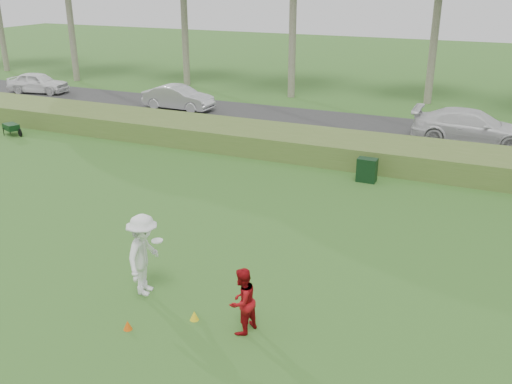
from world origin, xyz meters
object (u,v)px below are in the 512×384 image
at_px(player_red, 242,301).
at_px(car_mid, 178,98).
at_px(utility_cabinet, 367,170).
at_px(player_white, 144,255).
at_px(cone_orange, 128,325).
at_px(car_right, 472,127).
at_px(car_left, 38,83).
at_px(cone_yellow, 194,315).

relative_size(player_red, car_mid, 0.37).
distance_m(player_red, utility_cabinet, 10.38).
bearing_deg(player_white, car_mid, 18.19).
distance_m(cone_orange, car_mid, 21.02).
relative_size(cone_orange, car_mid, 0.05).
distance_m(player_red, car_right, 17.29).
bearing_deg(car_mid, car_left, 87.75).
bearing_deg(utility_cabinet, car_right, 65.25).
bearing_deg(car_left, car_right, -103.30).
height_order(player_red, utility_cabinet, player_red).
height_order(cone_yellow, car_right, car_right).
distance_m(cone_orange, cone_yellow, 1.44).
height_order(player_white, car_left, player_white).
distance_m(player_red, car_mid, 21.40).
bearing_deg(car_mid, player_red, -144.95).
xyz_separation_m(cone_orange, car_left, (-20.47, 19.05, 0.60)).
height_order(player_red, car_mid, player_red).
bearing_deg(cone_yellow, car_mid, 121.92).
relative_size(car_mid, car_right, 0.77).
bearing_deg(cone_yellow, player_white, 161.13).
xyz_separation_m(player_red, car_left, (-22.76, 18.12, -0.04)).
xyz_separation_m(car_left, car_right, (26.05, -1.15, 0.10)).
height_order(utility_cabinet, car_mid, car_mid).
bearing_deg(player_red, car_right, -176.08).
bearing_deg(car_right, cone_yellow, 165.09).
distance_m(player_white, car_right, 17.54).
relative_size(utility_cabinet, car_mid, 0.22).
height_order(player_red, cone_yellow, player_red).
height_order(utility_cabinet, car_left, car_left).
relative_size(car_left, car_mid, 0.95).
relative_size(cone_orange, cone_yellow, 0.96).
bearing_deg(player_white, player_red, -111.09).
distance_m(player_white, cone_yellow, 1.94).
relative_size(player_red, cone_orange, 7.03).
height_order(player_white, car_right, player_white).
bearing_deg(cone_yellow, car_left, 139.96).
bearing_deg(car_left, cone_orange, -143.72).
bearing_deg(utility_cabinet, cone_yellow, -96.84).
height_order(player_white, player_red, player_white).
xyz_separation_m(player_red, car_right, (3.30, 16.97, 0.07)).
bearing_deg(car_right, car_left, 87.23).
distance_m(cone_orange, car_left, 27.97).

